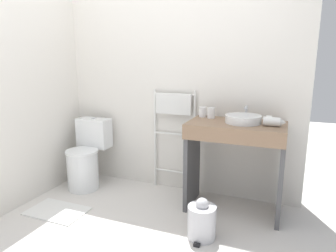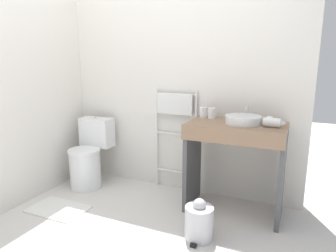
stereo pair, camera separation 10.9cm
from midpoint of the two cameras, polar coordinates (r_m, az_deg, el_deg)
The scene contains 13 objects.
ground_plane at distance 2.52m, azimuth -10.13°, elevation -22.36°, with size 12.00×12.00×0.00m, color silver.
wall_back at distance 3.29m, azimuth 2.56°, elevation 8.59°, with size 2.73×0.12×2.42m, color silver.
wall_side at distance 3.44m, azimuth -23.12°, elevation 7.78°, with size 0.12×1.94×2.42m, color silver.
toilet at distance 3.56m, azimuth -13.97°, elevation -5.69°, with size 0.39×0.52×0.78m.
towel_radiator at distance 3.22m, azimuth 2.32°, elevation 1.71°, with size 0.48×0.06×1.12m.
vanity_counter at distance 2.85m, azimuth 13.70°, elevation -5.27°, with size 0.87×0.52×0.87m.
sink_basin at distance 2.79m, azimuth 15.25°, elevation 1.21°, with size 0.32×0.32×0.07m.
faucet at distance 2.95m, azimuth 15.84°, elevation 2.71°, with size 0.02×0.10×0.13m.
cup_near_wall at distance 3.02m, azimuth 7.82°, elevation 2.62°, with size 0.07×0.07×0.10m.
cup_near_edge at distance 2.96m, azimuth 9.41°, elevation 2.42°, with size 0.07×0.07×0.10m.
hair_dryer at distance 2.73m, azimuth 20.46°, elevation 0.68°, with size 0.19×0.19×0.08m.
trash_bin at distance 2.57m, azimuth 7.20°, elevation -17.61°, with size 0.23×0.27×0.35m.
bath_mat at distance 3.20m, azimuth -19.23°, elevation -14.70°, with size 0.56×0.36×0.01m, color silver.
Camera 2 is at (1.25, -1.67, 1.43)m, focal length 32.00 mm.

